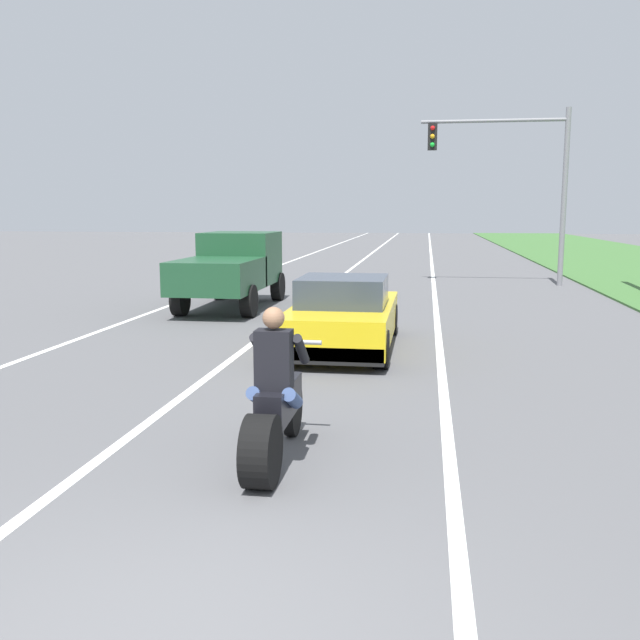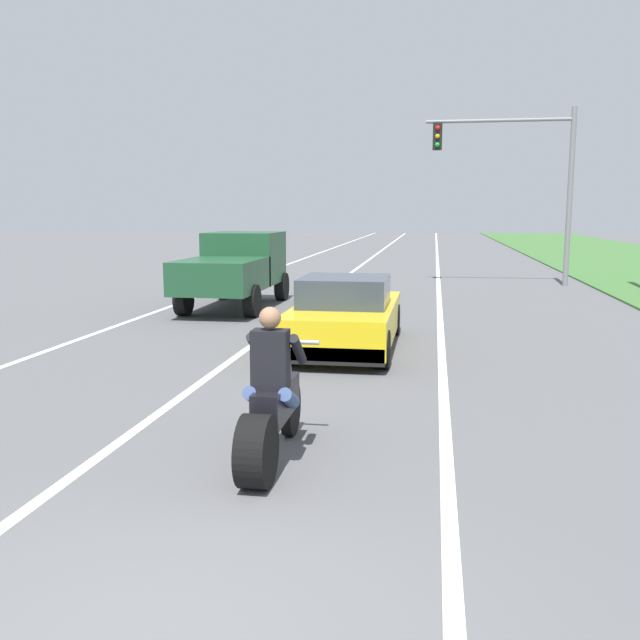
{
  "view_description": "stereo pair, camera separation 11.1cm",
  "coord_description": "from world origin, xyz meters",
  "px_view_note": "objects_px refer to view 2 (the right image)",
  "views": [
    {
      "loc": [
        1.51,
        -3.51,
        2.55
      ],
      "look_at": [
        0.02,
        6.25,
        1.0
      ],
      "focal_mm": 38.94,
      "sensor_mm": 36.0,
      "label": 1
    },
    {
      "loc": [
        1.62,
        -3.49,
        2.55
      ],
      "look_at": [
        0.02,
        6.25,
        1.0
      ],
      "focal_mm": 38.94,
      "sensor_mm": 36.0,
      "label": 2
    }
  ],
  "objects_px": {
    "motorcycle_with_rider": "(271,408)",
    "traffic_light_mast_near": "(524,168)",
    "pickup_truck_left_lane_dark_green": "(236,266)",
    "sports_car_yellow": "(345,316)"
  },
  "relations": [
    {
      "from": "pickup_truck_left_lane_dark_green",
      "to": "traffic_light_mast_near",
      "type": "height_order",
      "value": "traffic_light_mast_near"
    },
    {
      "from": "sports_car_yellow",
      "to": "traffic_light_mast_near",
      "type": "xyz_separation_m",
      "value": [
        4.55,
        12.3,
        3.39
      ]
    },
    {
      "from": "traffic_light_mast_near",
      "to": "sports_car_yellow",
      "type": "bearing_deg",
      "value": -110.29
    },
    {
      "from": "pickup_truck_left_lane_dark_green",
      "to": "traffic_light_mast_near",
      "type": "distance_m",
      "value": 11.22
    },
    {
      "from": "motorcycle_with_rider",
      "to": "sports_car_yellow",
      "type": "height_order",
      "value": "motorcycle_with_rider"
    },
    {
      "from": "pickup_truck_left_lane_dark_green",
      "to": "traffic_light_mast_near",
      "type": "bearing_deg",
      "value": 41.22
    },
    {
      "from": "motorcycle_with_rider",
      "to": "traffic_light_mast_near",
      "type": "xyz_separation_m",
      "value": [
        4.53,
        18.36,
        3.43
      ]
    },
    {
      "from": "motorcycle_with_rider",
      "to": "pickup_truck_left_lane_dark_green",
      "type": "xyz_separation_m",
      "value": [
        -3.62,
        11.22,
        0.51
      ]
    },
    {
      "from": "motorcycle_with_rider",
      "to": "pickup_truck_left_lane_dark_green",
      "type": "height_order",
      "value": "pickup_truck_left_lane_dark_green"
    },
    {
      "from": "motorcycle_with_rider",
      "to": "pickup_truck_left_lane_dark_green",
      "type": "distance_m",
      "value": 11.8
    }
  ]
}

